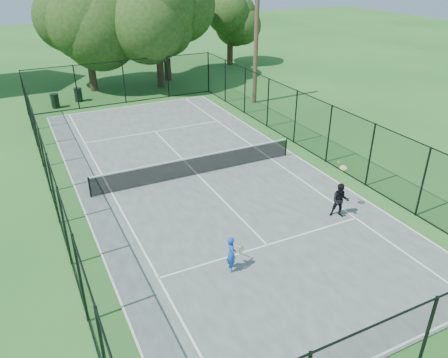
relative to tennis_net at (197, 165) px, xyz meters
name	(u,v)px	position (x,y,z in m)	size (l,w,h in m)	color
ground	(197,175)	(0.00, 0.00, -0.58)	(120.00, 120.00, 0.00)	#235D20
tennis_court	(197,175)	(0.00, 0.00, -0.55)	(11.00, 24.00, 0.06)	#4E5C53
tennis_net	(197,165)	(0.00, 0.00, 0.00)	(10.08, 0.08, 0.95)	black
fence	(197,147)	(0.00, 0.00, 0.92)	(13.10, 26.10, 3.00)	black
tree_near_left	(85,19)	(-1.38, 17.24, 4.72)	(6.60, 6.60, 8.61)	#332114
tree_near_mid	(157,24)	(3.69, 16.01, 4.26)	(6.01, 6.01, 7.85)	#332114
tree_near_right	(165,16)	(4.92, 17.81, 4.56)	(5.86, 5.86, 8.09)	#332114
tree_far_right	(230,26)	(12.28, 20.72, 3.03)	(4.42, 4.42, 5.84)	#332114
trash_bin_left	(55,101)	(-4.66, 13.99, -0.08)	(0.58, 0.58, 0.98)	black
trash_bin_right	(78,95)	(-2.96, 14.84, -0.09)	(0.58, 0.58, 0.96)	black
utility_pole	(256,43)	(8.27, 9.00, 3.59)	(1.40, 0.30, 8.21)	#4C3823
player_blue	(231,254)	(-1.79, -7.04, 0.12)	(0.76, 0.50, 1.29)	blue
player_black	(340,200)	(3.58, -5.96, 0.21)	(0.89, 1.06, 2.12)	black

